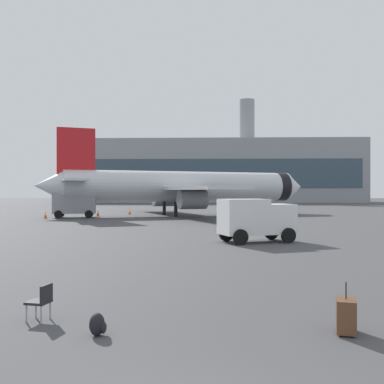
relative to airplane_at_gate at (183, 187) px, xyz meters
The scene contains 10 objects.
airplane_at_gate is the anchor object (origin of this frame).
service_truck 13.73m from the airplane_at_gate, 155.88° to the right, with size 5.15×3.35×2.90m.
cargo_van 30.75m from the airplane_at_gate, 78.53° to the right, with size 4.82×3.55×2.60m.
safety_cone_near 8.35m from the airplane_at_gate, 161.90° to the left, with size 0.44×0.44×0.65m.
safety_cone_mid 11.12m from the airplane_at_gate, 166.55° to the right, with size 0.44×0.44×0.74m.
safety_cone_far 17.07m from the airplane_at_gate, 154.85° to the right, with size 0.44×0.44×0.77m.
rolling_suitcase 47.87m from the airplane_at_gate, 82.52° to the right, with size 0.54×0.72×1.10m.
traveller_backpack 47.83m from the airplane_at_gate, 88.88° to the right, with size 0.36×0.40×0.48m.
gate_chair 46.79m from the airplane_at_gate, 90.81° to the right, with size 0.57×0.57×0.86m.
terminal_building 72.92m from the airplane_at_gate, 86.31° to the left, with size 82.73×19.38×29.47m.
Camera 1 is at (0.22, -5.25, 3.05)m, focal length 42.00 mm.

